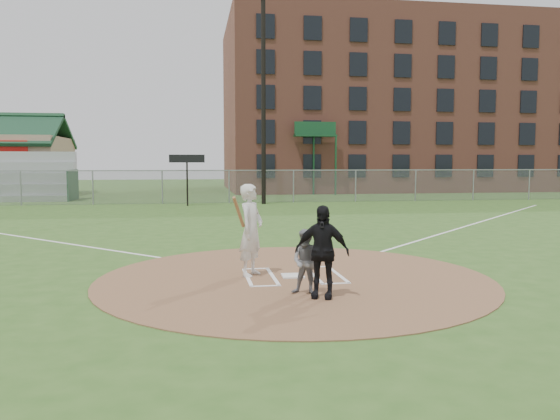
{
  "coord_description": "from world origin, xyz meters",
  "views": [
    {
      "loc": [
        -2.1,
        -11.36,
        2.48
      ],
      "look_at": [
        0.0,
        2.0,
        1.3
      ],
      "focal_mm": 35.0,
      "sensor_mm": 36.0,
      "label": 1
    }
  ],
  "objects": [
    {
      "name": "batter_at_plate",
      "position": [
        -0.9,
        0.34,
        1.02
      ],
      "size": [
        0.86,
        1.12,
        2.0
      ],
      "color": "silver",
      "rests_on": "dirt_circle"
    },
    {
      "name": "outfield_fence",
      "position": [
        0.0,
        22.0,
        1.02
      ],
      "size": [
        56.08,
        0.08,
        2.03
      ],
      "color": "slate",
      "rests_on": "ground"
    },
    {
      "name": "light_pole",
      "position": [
        2.0,
        21.0,
        6.61
      ],
      "size": [
        1.2,
        0.3,
        12.22
      ],
      "color": "black",
      "rests_on": "ground"
    },
    {
      "name": "scoreboard_sign",
      "position": [
        -2.5,
        20.2,
        2.39
      ],
      "size": [
        2.0,
        0.1,
        2.93
      ],
      "color": "black",
      "rests_on": "ground"
    },
    {
      "name": "bleachers",
      "position": [
        -13.0,
        26.2,
        1.59
      ],
      "size": [
        6.08,
        3.2,
        3.2
      ],
      "color": "#B7BABF",
      "rests_on": "ground"
    },
    {
      "name": "dirt_circle",
      "position": [
        0.0,
        0.0,
        0.01
      ],
      "size": [
        8.4,
        8.4,
        0.02
      ],
      "primitive_type": "cylinder",
      "color": "brown",
      "rests_on": "ground"
    },
    {
      "name": "foul_line_first",
      "position": [
        9.0,
        9.0,
        0.01
      ],
      "size": [
        17.04,
        17.04,
        0.01
      ],
      "primitive_type": "cube",
      "rotation": [
        0.0,
        0.0,
        -0.79
      ],
      "color": "white",
      "rests_on": "ground"
    },
    {
      "name": "home_plate",
      "position": [
        -0.02,
        0.09,
        0.04
      ],
      "size": [
        0.49,
        0.49,
        0.03
      ],
      "primitive_type": "cube",
      "rotation": [
        0.0,
        0.0,
        -0.04
      ],
      "color": "white",
      "rests_on": "dirt_circle"
    },
    {
      "name": "batters_boxes",
      "position": [
        0.0,
        0.15,
        0.03
      ],
      "size": [
        2.08,
        1.88,
        0.01
      ],
      "color": "white",
      "rests_on": "dirt_circle"
    },
    {
      "name": "ground",
      "position": [
        0.0,
        0.0,
        0.0
      ],
      "size": [
        140.0,
        140.0,
        0.0
      ],
      "primitive_type": "plane",
      "color": "#32581E",
      "rests_on": "ground"
    },
    {
      "name": "umpire",
      "position": [
        0.17,
        -1.8,
        0.87
      ],
      "size": [
        1.08,
        0.77,
        1.7
      ],
      "primitive_type": "imported",
      "rotation": [
        0.0,
        0.0,
        -0.4
      ],
      "color": "black",
      "rests_on": "dirt_circle"
    },
    {
      "name": "brick_warehouse",
      "position": [
        16.0,
        37.96,
        7.5
      ],
      "size": [
        30.0,
        17.17,
        15.0
      ],
      "color": "#9E5444",
      "rests_on": "ground"
    },
    {
      "name": "catcher",
      "position": [
        -0.05,
        -1.52,
        0.63
      ],
      "size": [
        0.73,
        0.67,
        1.22
      ],
      "primitive_type": "imported",
      "rotation": [
        0.0,
        0.0,
        -0.43
      ],
      "color": "gray",
      "rests_on": "dirt_circle"
    }
  ]
}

